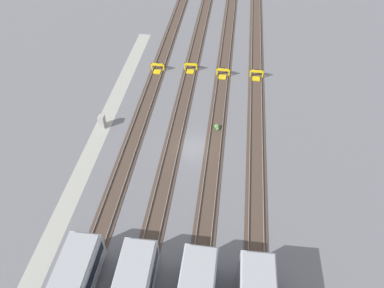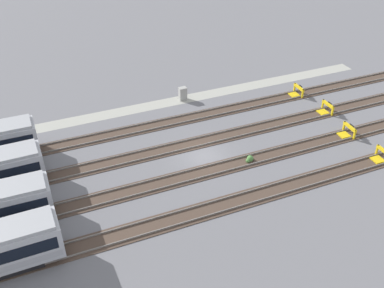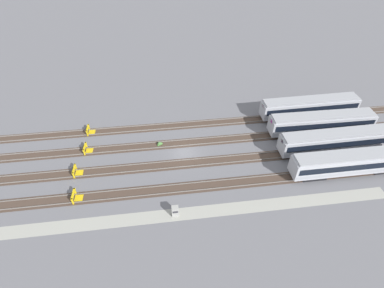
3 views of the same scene
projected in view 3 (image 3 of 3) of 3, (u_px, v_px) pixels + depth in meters
ground_plane at (185, 153)px, 48.20m from camera, size 400.00×400.00×0.00m
service_walkway at (194, 213)px, 39.48m from camera, size 54.00×2.00×0.01m
rail_track_nearest at (190, 187)px, 42.72m from camera, size 90.00×2.23×0.21m
rail_track_near_inner at (186, 163)px, 46.35m from camera, size 90.00×2.24×0.21m
rail_track_middle at (183, 143)px, 49.98m from camera, size 90.00×2.24×0.21m
rail_track_far_inner at (180, 125)px, 53.62m from camera, size 90.00×2.23×0.21m
subway_car_front_row_leftmost at (309, 107)px, 54.56m from camera, size 18.05×3.16×3.70m
subway_car_front_row_centre at (352, 162)px, 43.68m from camera, size 18.00×2.87×3.70m
subway_car_front_row_rightmost at (321, 123)px, 50.94m from camera, size 18.03×3.05×3.70m
subway_car_back_row_leftmost at (335, 141)px, 47.34m from camera, size 18.04×3.08×3.70m
bumper_stop_nearest_track at (76, 196)px, 40.89m from camera, size 1.36×2.01×1.22m
bumper_stop_near_inner_track at (76, 171)px, 44.46m from camera, size 1.35×2.00×1.22m
bumper_stop_middle_track at (87, 149)px, 48.17m from camera, size 1.38×2.01×1.22m
bumper_stop_far_inner_track at (90, 130)px, 51.79m from camera, size 1.36×2.01×1.22m
electrical_cabinet at (175, 211)px, 38.71m from camera, size 0.90×0.73×1.60m
weed_clump at (160, 144)px, 49.51m from camera, size 0.92×0.70×0.64m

